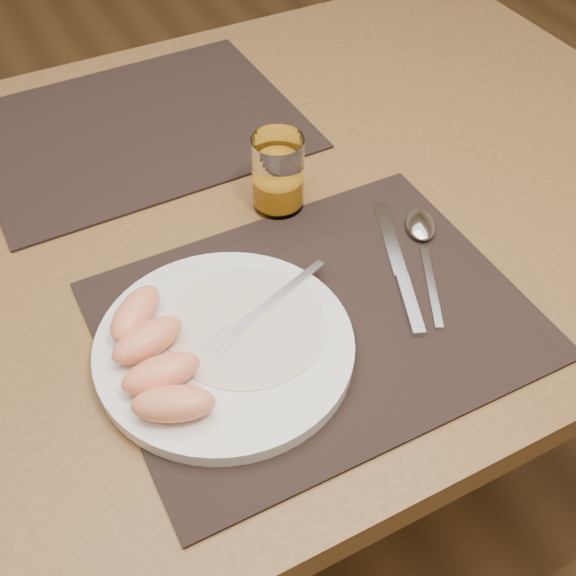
% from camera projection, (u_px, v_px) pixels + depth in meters
% --- Properties ---
extents(ground, '(5.00, 5.00, 0.00)m').
position_uv_depth(ground, '(242.00, 495.00, 1.46)').
color(ground, brown).
rests_on(ground, ground).
extents(table, '(1.40, 0.90, 0.75)m').
position_uv_depth(table, '(220.00, 258.00, 0.98)').
color(table, brown).
rests_on(table, ground).
extents(placemat_near, '(0.45, 0.35, 0.00)m').
position_uv_depth(placemat_near, '(316.00, 319.00, 0.79)').
color(placemat_near, black).
rests_on(placemat_near, table).
extents(placemat_far, '(0.46, 0.36, 0.00)m').
position_uv_depth(placemat_far, '(138.00, 128.00, 1.04)').
color(placemat_far, black).
rests_on(placemat_far, table).
extents(plate, '(0.27, 0.27, 0.02)m').
position_uv_depth(plate, '(225.00, 347.00, 0.75)').
color(plate, white).
rests_on(plate, placemat_near).
extents(plate_dressing, '(0.17, 0.17, 0.00)m').
position_uv_depth(plate_dressing, '(246.00, 325.00, 0.76)').
color(plate_dressing, white).
rests_on(plate_dressing, plate).
extents(fork, '(0.17, 0.08, 0.00)m').
position_uv_depth(fork, '(258.00, 313.00, 0.77)').
color(fork, silver).
rests_on(fork, plate).
extents(knife, '(0.09, 0.21, 0.01)m').
position_uv_depth(knife, '(401.00, 275.00, 0.83)').
color(knife, silver).
rests_on(knife, placemat_near).
extents(spoon, '(0.11, 0.18, 0.01)m').
position_uv_depth(spoon, '(422.00, 234.00, 0.87)').
color(spoon, silver).
rests_on(spoon, placemat_near).
extents(juice_glass, '(0.06, 0.06, 0.10)m').
position_uv_depth(juice_glass, '(278.00, 176.00, 0.89)').
color(juice_glass, white).
rests_on(juice_glass, placemat_near).
extents(grapefruit_wedges, '(0.09, 0.20, 0.03)m').
position_uv_depth(grapefruit_wedges, '(154.00, 356.00, 0.71)').
color(grapefruit_wedges, '#F99665').
rests_on(grapefruit_wedges, plate).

